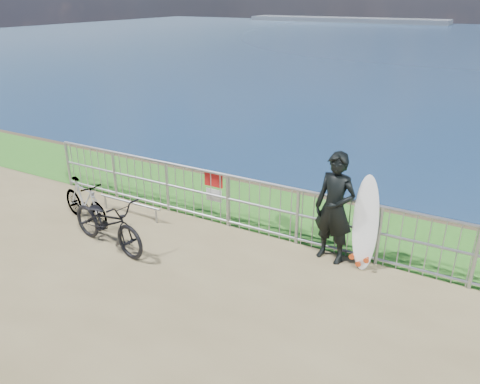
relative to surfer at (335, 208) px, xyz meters
The scene contains 8 objects.
grass_strip 2.39m from the surfer, 143.29° to the left, with size 120.00×120.00×0.00m, color #266A1D.
seascape 153.10m from the surfer, 107.30° to the left, with size 260.00×260.00×5.00m.
railing 1.80m from the surfer, behind, with size 10.06×0.10×1.13m.
surfer is the anchor object (origin of this frame).
surfboard 0.59m from the surfer, ahead, with size 0.54×0.51×1.65m.
bicycle_near 4.10m from the surfer, 156.70° to the right, with size 0.68×1.94×1.02m, color black.
bicycle_far 5.02m from the surfer, 167.65° to the right, with size 0.44×1.54×0.93m, color black.
bike_rack 4.38m from the surfer, behind, with size 1.60×0.05×0.34m.
Camera 1 is at (3.87, -5.71, 4.36)m, focal length 35.00 mm.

